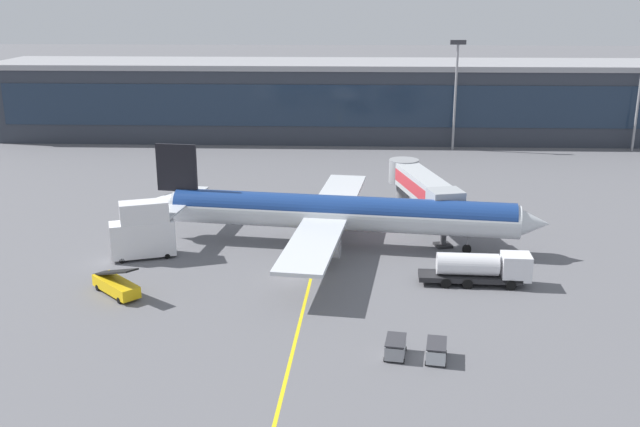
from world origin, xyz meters
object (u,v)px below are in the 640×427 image
belt_loader (116,285)px  baggage_cart_1 (436,351)px  catering_lift (143,231)px  baggage_cart_0 (395,347)px  main_airliner (338,213)px  fuel_tanker (482,268)px

belt_loader → baggage_cart_1: belt_loader is taller
catering_lift → baggage_cart_1: size_ratio=2.54×
belt_loader → baggage_cart_0: size_ratio=2.06×
belt_loader → baggage_cart_1: (29.07, -11.68, -0.21)m
main_airliner → catering_lift: size_ratio=6.35×
main_airliner → baggage_cart_1: (8.12, -26.23, -3.22)m
catering_lift → baggage_cart_0: bearing=-39.3°
main_airliner → fuel_tanker: (14.33, -10.67, -2.26)m
main_airliner → belt_loader: (-20.95, -14.55, -3.02)m
fuel_tanker → baggage_cart_0: 17.78m
fuel_tanker → baggage_cart_1: fuel_tanker is taller
catering_lift → fuel_tanker: bearing=-9.9°
baggage_cart_0 → baggage_cart_1: size_ratio=1.00×
main_airliner → baggage_cart_0: bearing=-79.1°
baggage_cart_0 → baggage_cart_1: (3.16, -0.48, 0.00)m
belt_loader → baggage_cart_0: bearing=-23.4°
belt_loader → main_airliner: bearing=34.8°
belt_loader → catering_lift: catering_lift is taller
main_airliner → belt_loader: main_airliner is taller
baggage_cart_1 → belt_loader: bearing=158.1°
catering_lift → belt_loader: bearing=-89.8°
baggage_cart_0 → main_airliner: bearing=100.9°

